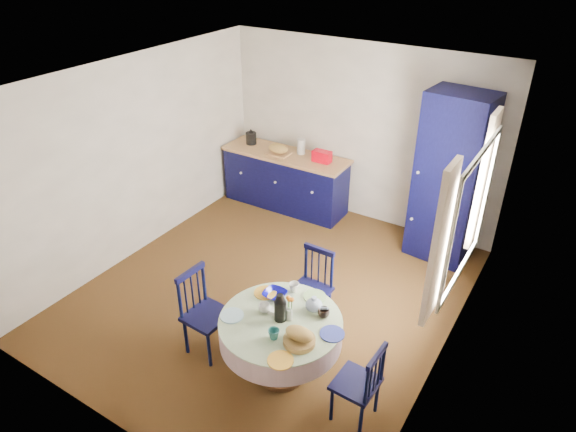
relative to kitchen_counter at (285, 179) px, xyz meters
name	(u,v)px	position (x,y,z in m)	size (l,w,h in m)	color
floor	(271,292)	(1.00, -1.90, -0.45)	(4.50, 4.50, 0.00)	black
ceiling	(267,82)	(1.00, -1.90, 2.05)	(4.50, 4.50, 0.00)	white
wall_back	(360,134)	(1.00, 0.35, 0.80)	(4.00, 0.02, 2.50)	white
wall_left	(136,159)	(-1.00, -1.90, 0.80)	(0.02, 4.50, 2.50)	white
wall_right	(457,256)	(3.00, -1.90, 0.80)	(0.02, 4.50, 2.50)	white
window	(467,213)	(2.95, -1.60, 1.08)	(0.10, 1.74, 1.45)	white
kitchen_counter	(285,179)	(0.00, 0.00, 0.00)	(1.93, 0.62, 1.10)	black
pantry_cabinet	(450,179)	(2.40, -0.05, 0.64)	(0.81, 0.62, 2.16)	black
dining_table	(282,330)	(1.79, -2.90, 0.12)	(1.16, 1.13, 0.96)	#572D19
chair_left	(204,312)	(0.95, -3.00, 0.02)	(0.41, 0.43, 0.92)	black
chair_far	(312,288)	(1.64, -2.07, 0.00)	(0.40, 0.38, 0.88)	black
chair_right	(360,383)	(2.62, -2.96, -0.02)	(0.37, 0.39, 0.83)	black
mug_a	(264,308)	(1.59, -2.88, 0.28)	(0.11, 0.11, 0.09)	silver
mug_b	(274,334)	(1.86, -3.13, 0.28)	(0.10, 0.10, 0.10)	#2C7476
mug_c	(324,313)	(2.09, -2.65, 0.28)	(0.11, 0.11, 0.09)	black
mug_d	(294,288)	(1.67, -2.48, 0.28)	(0.10, 0.10, 0.09)	silver
cobalt_bowl	(275,294)	(1.55, -2.65, 0.26)	(0.22, 0.22, 0.05)	#070580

